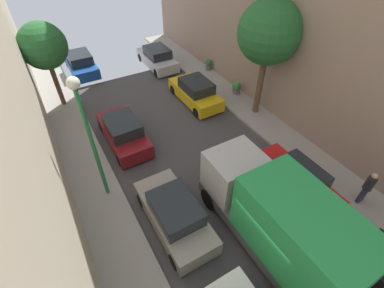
% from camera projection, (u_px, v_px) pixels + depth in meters
% --- Properties ---
extents(ground, '(32.00, 32.00, 0.00)m').
position_uv_depth(ground, '(272.00, 250.00, 10.54)').
color(ground, '#423F42').
extents(sidewalk_right, '(2.00, 44.00, 0.15)m').
position_uv_depth(sidewalk_right, '(357.00, 196.00, 12.36)').
color(sidewalk_right, gray).
rests_on(sidewalk_right, ground).
extents(parked_car_left_2, '(1.78, 4.20, 1.57)m').
position_uv_depth(parked_car_left_2, '(175.00, 214.00, 10.88)').
color(parked_car_left_2, gray).
rests_on(parked_car_left_2, ground).
extents(parked_car_left_3, '(1.78, 4.20, 1.57)m').
position_uv_depth(parked_car_left_3, '(123.00, 132.00, 14.71)').
color(parked_car_left_3, maroon).
rests_on(parked_car_left_3, ground).
extents(parked_car_left_4, '(1.78, 4.20, 1.57)m').
position_uv_depth(parked_car_left_4, '(81.00, 64.00, 20.79)').
color(parked_car_left_4, '#194799').
rests_on(parked_car_left_4, ground).
extents(parked_car_right_2, '(1.78, 4.20, 1.57)m').
position_uv_depth(parked_car_right_2, '(295.00, 181.00, 12.18)').
color(parked_car_right_2, red).
rests_on(parked_car_right_2, ground).
extents(parked_car_right_3, '(1.78, 4.20, 1.57)m').
position_uv_depth(parked_car_right_3, '(196.00, 92.00, 17.74)').
color(parked_car_right_3, gold).
rests_on(parked_car_right_3, ground).
extents(parked_car_right_4, '(1.78, 4.20, 1.57)m').
position_uv_depth(parked_car_right_4, '(157.00, 58.00, 21.53)').
color(parked_car_right_4, silver).
rests_on(parked_car_right_4, ground).
extents(delivery_truck, '(2.26, 6.60, 3.38)m').
position_uv_depth(delivery_truck, '(280.00, 221.00, 9.44)').
color(delivery_truck, '#4C4C51').
rests_on(delivery_truck, ground).
extents(pedestrian, '(0.40, 0.36, 1.72)m').
position_uv_depth(pedestrian, '(367.00, 187.00, 11.46)').
color(pedestrian, '#2D334C').
rests_on(pedestrian, sidewalk_right).
extents(street_tree_0, '(2.60, 2.60, 5.08)m').
position_uv_depth(street_tree_0, '(43.00, 46.00, 15.30)').
color(street_tree_0, brown).
rests_on(street_tree_0, sidewalk_left).
extents(street_tree_1, '(3.32, 3.32, 6.48)m').
position_uv_depth(street_tree_1, '(269.00, 33.00, 14.01)').
color(street_tree_1, brown).
rests_on(street_tree_1, sidewalk_right).
extents(potted_plant_1, '(0.50, 0.50, 0.85)m').
position_uv_depth(potted_plant_1, '(208.00, 64.00, 20.96)').
color(potted_plant_1, slate).
rests_on(potted_plant_1, sidewalk_right).
extents(potted_plant_3, '(0.56, 0.56, 0.83)m').
position_uv_depth(potted_plant_3, '(236.00, 87.00, 18.47)').
color(potted_plant_3, slate).
rests_on(potted_plant_3, sidewalk_right).
extents(lamp_post, '(0.44, 0.44, 5.72)m').
position_uv_depth(lamp_post, '(87.00, 127.00, 9.92)').
color(lamp_post, '#26723F').
rests_on(lamp_post, sidewalk_left).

